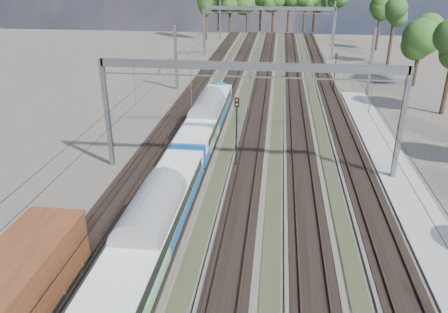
# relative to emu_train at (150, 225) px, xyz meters

# --- Properties ---
(track_bed) EXTENTS (21.00, 130.00, 0.34)m
(track_bed) POSITION_rel_emu_train_xyz_m (4.50, 27.49, -2.30)
(track_bed) COLOR #47423A
(track_bed) RESTS_ON ground
(platform) EXTENTS (3.00, 70.00, 0.30)m
(platform) POSITION_rel_emu_train_xyz_m (16.50, 2.49, -2.25)
(platform) COLOR gray
(platform) RESTS_ON ground
(catenary) EXTENTS (25.65, 130.00, 9.00)m
(catenary) POSITION_rel_emu_train_xyz_m (4.83, 35.17, 4.00)
(catenary) COLOR slate
(catenary) RESTS_ON ground
(tree_belt) EXTENTS (39.89, 100.86, 12.32)m
(tree_belt) POSITION_rel_emu_train_xyz_m (10.48, 77.60, 5.76)
(tree_belt) COLOR black
(tree_belt) RESTS_ON ground
(emu_train) EXTENTS (2.79, 59.11, 4.08)m
(emu_train) POSITION_rel_emu_train_xyz_m (0.00, 0.00, 0.00)
(emu_train) COLOR black
(emu_train) RESTS_ON ground
(worker) EXTENTS (0.45, 0.68, 1.84)m
(worker) POSITION_rel_emu_train_xyz_m (8.09, 45.55, -1.48)
(worker) COLOR black
(worker) RESTS_ON ground
(signal_near) EXTENTS (0.41, 0.38, 6.03)m
(signal_near) POSITION_rel_emu_train_xyz_m (3.49, 13.27, 1.41)
(signal_near) COLOR black
(signal_near) RESTS_ON ground
(signal_far) EXTENTS (0.33, 0.30, 5.29)m
(signal_far) POSITION_rel_emu_train_xyz_m (14.00, 38.05, 0.94)
(signal_far) COLOR black
(signal_far) RESTS_ON ground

